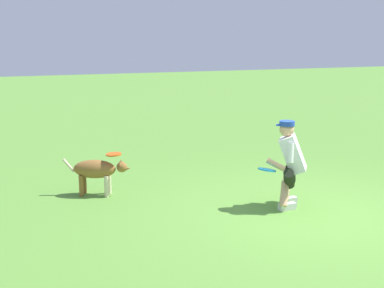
{
  "coord_description": "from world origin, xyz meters",
  "views": [
    {
      "loc": [
        4.2,
        5.38,
        2.45
      ],
      "look_at": [
        1.33,
        -1.36,
        0.9
      ],
      "focal_mm": 46.47,
      "sensor_mm": 36.0,
      "label": 1
    }
  ],
  "objects_px": {
    "dog": "(97,170)",
    "person": "(290,161)",
    "frisbee_flying": "(114,154)",
    "frisbee_held": "(267,170)"
  },
  "relations": [
    {
      "from": "person",
      "to": "frisbee_held",
      "type": "bearing_deg",
      "value": 38.35
    },
    {
      "from": "person",
      "to": "dog",
      "type": "distance_m",
      "value": 3.01
    },
    {
      "from": "dog",
      "to": "frisbee_flying",
      "type": "distance_m",
      "value": 0.37
    },
    {
      "from": "dog",
      "to": "frisbee_flying",
      "type": "relative_size",
      "value": 4.05
    },
    {
      "from": "person",
      "to": "frisbee_held",
      "type": "xyz_separation_m",
      "value": [
        0.39,
        0.0,
        -0.09
      ]
    },
    {
      "from": "frisbee_flying",
      "to": "frisbee_held",
      "type": "relative_size",
      "value": 0.95
    },
    {
      "from": "frisbee_flying",
      "to": "dog",
      "type": "bearing_deg",
      "value": -22.7
    },
    {
      "from": "person",
      "to": "frisbee_flying",
      "type": "height_order",
      "value": "person"
    },
    {
      "from": "frisbee_flying",
      "to": "frisbee_held",
      "type": "xyz_separation_m",
      "value": [
        -1.85,
        1.57,
        -0.06
      ]
    },
    {
      "from": "dog",
      "to": "person",
      "type": "bearing_deg",
      "value": -7.02
    }
  ]
}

